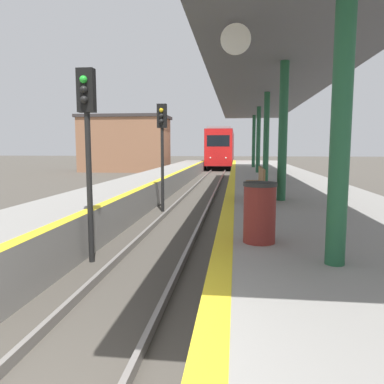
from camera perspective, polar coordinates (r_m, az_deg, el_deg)
train at (r=49.31m, az=4.62°, el=6.67°), size 2.88×22.07×4.62m
signal_near at (r=8.31m, az=-15.67°, el=9.33°), size 0.36×0.31×4.14m
signal_mid at (r=14.50m, az=-4.58°, el=8.41°), size 0.36×0.31×4.14m
station_canopy at (r=16.76m, az=11.40°, el=14.74°), size 4.39×29.23×4.02m
trash_bin at (r=5.97m, az=10.26°, el=-3.07°), size 0.53×0.53×0.95m
bench at (r=10.78m, az=9.89°, el=1.43°), size 0.44×1.96×0.92m
station_building at (r=39.75m, az=-10.09°, el=7.29°), size 8.98×5.42×5.72m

